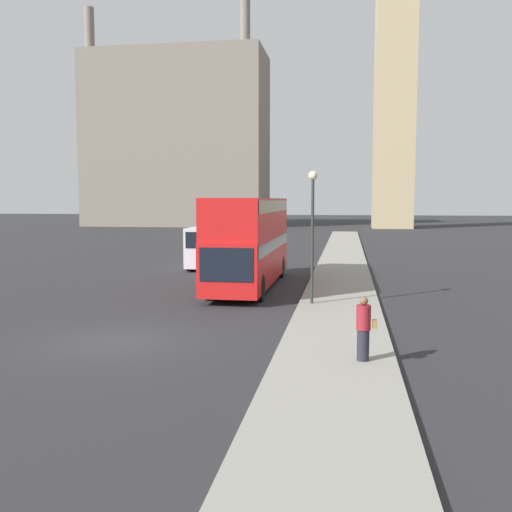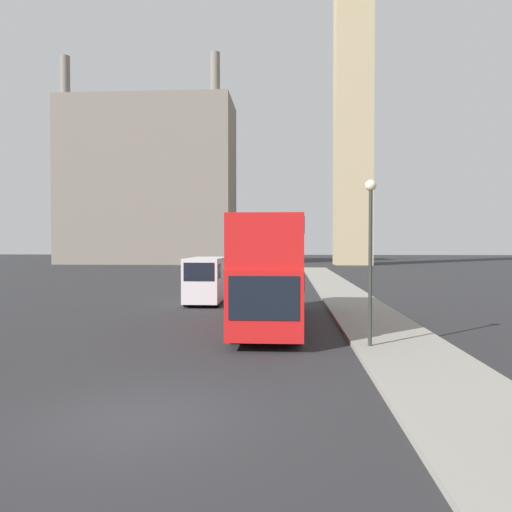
{
  "view_description": "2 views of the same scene",
  "coord_description": "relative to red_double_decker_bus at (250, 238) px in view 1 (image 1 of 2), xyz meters",
  "views": [
    {
      "loc": [
        6.89,
        -16.03,
        4.27
      ],
      "look_at": [
        2.53,
        11.13,
        1.57
      ],
      "focal_mm": 40.0,
      "sensor_mm": 36.0,
      "label": 1
    },
    {
      "loc": [
        2.9,
        -9.35,
        3.37
      ],
      "look_at": [
        1.19,
        17.98,
        2.73
      ],
      "focal_mm": 35.0,
      "sensor_mm": 36.0,
      "label": 2
    }
  ],
  "objects": [
    {
      "name": "red_double_decker_bus",
      "position": [
        0.0,
        0.0,
        0.0
      ],
      "size": [
        2.51,
        11.06,
        4.36
      ],
      "color": "red",
      "rests_on": "ground_plane"
    },
    {
      "name": "building_block_distant",
      "position": [
        -23.5,
        65.66,
        11.75
      ],
      "size": [
        29.42,
        12.79,
        34.49
      ],
      "color": "slate",
      "rests_on": "ground_plane"
    },
    {
      "name": "ground_plane",
      "position": [
        -2.18,
        -11.39,
        -2.43
      ],
      "size": [
        300.0,
        300.0,
        0.0
      ],
      "primitive_type": "plane",
      "color": "#28282B"
    },
    {
      "name": "white_van",
      "position": [
        -3.87,
        7.35,
        -1.04
      ],
      "size": [
        1.93,
        5.07,
        2.61
      ],
      "color": "silver",
      "rests_on": "ground_plane"
    },
    {
      "name": "sidewalk_strip",
      "position": [
        4.42,
        -11.39,
        -2.36
      ],
      "size": [
        3.21,
        120.0,
        0.15
      ],
      "color": "gray",
      "rests_on": "ground_plane"
    },
    {
      "name": "street_lamp",
      "position": [
        3.34,
        -4.79,
        1.22
      ],
      "size": [
        0.36,
        0.36,
        5.26
      ],
      "color": "#2D332D",
      "rests_on": "sidewalk_strip"
    },
    {
      "name": "pedestrian",
      "position": [
        5.16,
        -12.8,
        -1.45
      ],
      "size": [
        0.53,
        0.37,
        1.66
      ],
      "color": "#23232D",
      "rests_on": "sidewalk_strip"
    }
  ]
}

